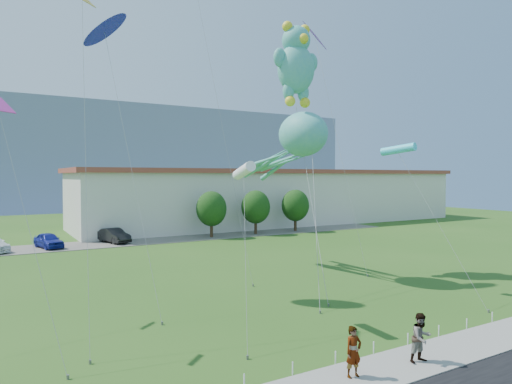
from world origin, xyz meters
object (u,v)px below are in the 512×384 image
Objects in this scene: teddy_bear_kite at (296,63)px; warehouse at (279,196)px; octopus_kite at (294,145)px; pedestrian_left at (354,352)px; parked_car_blue at (49,240)px; pedestrian_right at (421,338)px; parked_car_black at (114,235)px.

warehouse is at bearing 58.92° from teddy_bear_kite.
pedestrian_left is at bearing -117.78° from octopus_kite.
parked_car_blue is 0.32× the size of octopus_kite.
teddy_bear_kite is at bearing 50.37° from octopus_kite.
pedestrian_right reaches higher than parked_car_black.
parked_car_black is at bearing -11.16° from parked_car_blue.
pedestrian_right is 38.97m from parked_car_blue.
pedestrian_right is at bearing -109.75° from teddy_bear_kite.
pedestrian_right is (3.13, -0.33, 0.04)m from pedestrian_left.
pedestrian_left is 37.89m from parked_car_black.
warehouse is 32.38× the size of pedestrian_right.
octopus_kite is (-19.40, -31.60, 5.35)m from warehouse.
warehouse is 52.95m from pedestrian_right.
parked_car_blue is at bearing 108.10° from pedestrian_right.
octopus_kite is at bearing -87.98° from parked_car_black.
pedestrian_right is 0.14× the size of octopus_kite.
pedestrian_right is at bearing -90.64° from parked_car_blue.
parked_car_blue is at bearing 166.84° from parked_car_black.
parked_car_blue is 6.47m from parked_car_black.
warehouse is 33.75× the size of pedestrian_left.
pedestrian_left reaches higher than parked_car_black.
parked_car_black is 0.34× the size of octopus_kite.
octopus_kite is at bearing 65.23° from pedestrian_left.
teddy_bear_kite is (-18.12, -30.06, 11.70)m from warehouse.
octopus_kite is (7.93, 15.06, 8.47)m from pedestrian_left.
parked_car_blue is (-6.09, 37.53, -0.20)m from pedestrian_left.
parked_car_black is (-2.77, 38.22, -0.21)m from pedestrian_right.
teddy_bear_kite reaches higher than pedestrian_left.
pedestrian_right is at bearing -102.19° from parked_car_black.
parked_car_black is 25.56m from octopus_kite.
teddy_bear_kite reaches higher than pedestrian_right.
parked_car_blue is 0.94× the size of parked_car_black.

